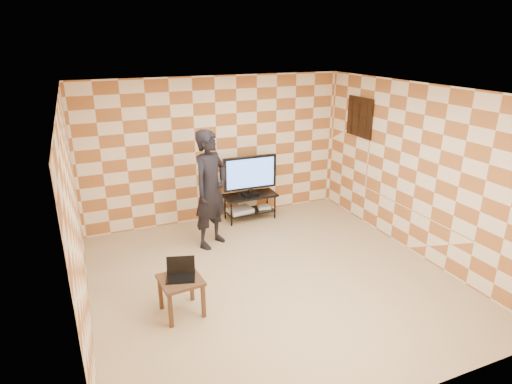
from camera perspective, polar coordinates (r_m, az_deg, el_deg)
floor at (r=6.40m, az=2.12°, el=-11.44°), size 5.00×5.00×0.00m
wall_back at (r=8.05m, az=-5.27°, el=5.61°), size 5.00×0.02×2.70m
wall_front at (r=3.92m, az=18.23°, el=-11.62°), size 5.00×0.02×2.70m
wall_left at (r=5.33m, az=-22.92°, el=-3.57°), size 0.02×5.00×2.70m
wall_right at (r=7.19m, az=20.68°, el=2.63°), size 0.02×5.00×2.70m
ceiling at (r=5.50m, az=2.49°, el=13.32°), size 5.00×5.00×0.02m
wall_art at (r=8.19m, az=13.67°, el=9.68°), size 0.04×0.72×0.72m
tv_stand at (r=8.22m, az=-0.81°, el=-1.22°), size 1.01×0.46×0.50m
tv at (r=8.03m, az=-0.82°, el=2.46°), size 1.04×0.21×0.76m
dvd_player at (r=8.20m, az=-2.12°, el=-2.44°), size 0.49×0.38×0.08m
game_console at (r=8.38m, az=1.07°, el=-2.01°), size 0.27×0.22×0.06m
side_table at (r=5.56m, az=-10.00°, el=-12.10°), size 0.55×0.55×0.50m
laptop at (r=5.53m, az=-10.00°, el=-10.60°), size 0.42×0.37×0.24m
person at (r=7.02m, az=-6.06°, el=0.34°), size 0.86×0.80×1.98m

